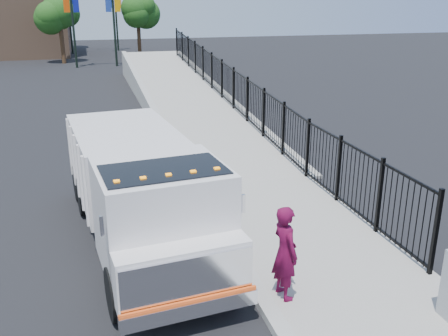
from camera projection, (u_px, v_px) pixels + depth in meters
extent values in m
plane|color=black|center=(234.00, 255.00, 11.07)|extent=(120.00, 120.00, 0.00)
cube|color=#9E998E|center=(357.00, 288.00, 9.72)|extent=(3.55, 12.00, 0.12)
cube|color=#ADAAA3|center=(264.00, 302.00, 9.23)|extent=(0.30, 12.00, 0.16)
cube|color=#9E998E|center=(186.00, 106.00, 26.18)|extent=(3.95, 24.06, 3.19)
cube|color=black|center=(233.00, 102.00, 22.61)|extent=(0.10, 28.00, 1.80)
cube|color=black|center=(139.00, 216.00, 11.72)|extent=(1.68, 6.78, 0.22)
cube|color=white|center=(162.00, 215.00, 9.40)|extent=(2.53, 2.40, 1.97)
cube|color=white|center=(182.00, 270.00, 8.48)|extent=(2.38, 0.93, 0.99)
cube|color=silver|center=(188.00, 281.00, 8.16)|extent=(2.27, 0.31, 0.84)
cube|color=silver|center=(191.00, 309.00, 8.25)|extent=(2.37, 0.42, 0.28)
cube|color=#FB5317|center=(190.00, 301.00, 8.20)|extent=(2.36, 0.30, 0.06)
cube|color=black|center=(164.00, 191.00, 8.99)|extent=(2.29, 1.50, 0.84)
cube|color=white|center=(126.00, 161.00, 12.53)|extent=(2.79, 4.37, 1.68)
cube|color=silver|center=(102.00, 226.00, 7.96)|extent=(0.07, 0.07, 0.35)
cube|color=silver|center=(243.00, 204.00, 8.82)|extent=(0.07, 0.07, 0.35)
cube|color=orange|center=(117.00, 182.00, 8.25)|extent=(0.11, 0.09, 0.06)
cube|color=orange|center=(143.00, 179.00, 8.40)|extent=(0.11, 0.09, 0.06)
cube|color=orange|center=(169.00, 175.00, 8.55)|extent=(0.11, 0.09, 0.06)
cube|color=orange|center=(193.00, 172.00, 8.71)|extent=(0.11, 0.09, 0.06)
cube|color=orange|center=(217.00, 169.00, 8.86)|extent=(0.11, 0.09, 0.06)
cylinder|color=black|center=(117.00, 293.00, 8.78)|extent=(0.42, 1.01, 0.99)
cylinder|color=black|center=(227.00, 271.00, 9.49)|extent=(0.42, 1.01, 0.99)
cylinder|color=black|center=(85.00, 196.00, 13.03)|extent=(0.42, 1.01, 0.99)
cylinder|color=black|center=(162.00, 186.00, 13.75)|extent=(0.42, 1.01, 0.99)
cylinder|color=black|center=(80.00, 183.00, 13.99)|extent=(0.42, 1.01, 0.99)
cylinder|color=black|center=(152.00, 173.00, 14.70)|extent=(0.42, 1.01, 0.99)
imported|color=#58092B|center=(285.00, 252.00, 9.08)|extent=(0.53, 0.72, 1.81)
cylinder|color=black|center=(72.00, 16.00, 38.70)|extent=(0.18, 0.18, 8.00)
cube|color=navy|center=(76.00, 5.00, 38.53)|extent=(0.45, 0.04, 1.10)
cube|color=#CE4007|center=(66.00, 5.00, 38.35)|extent=(0.45, 0.04, 1.10)
cylinder|color=black|center=(114.00, 15.00, 39.64)|extent=(0.18, 0.18, 8.00)
cube|color=orange|center=(117.00, 5.00, 39.46)|extent=(0.45, 0.04, 1.10)
cube|color=navy|center=(108.00, 5.00, 39.29)|extent=(0.45, 0.04, 1.10)
cylinder|color=black|center=(69.00, 12.00, 48.30)|extent=(0.18, 0.18, 8.00)
cube|color=navy|center=(72.00, 3.00, 48.13)|extent=(0.45, 0.04, 1.10)
cube|color=#C33D11|center=(64.00, 3.00, 47.95)|extent=(0.45, 0.04, 1.10)
cylinder|color=black|center=(116.00, 11.00, 51.29)|extent=(0.18, 0.18, 8.00)
cube|color=orange|center=(119.00, 3.00, 51.11)|extent=(0.45, 0.04, 1.10)
cube|color=navy|center=(112.00, 3.00, 50.94)|extent=(0.45, 0.04, 1.10)
cylinder|color=#382314|center=(62.00, 44.00, 42.08)|extent=(0.36, 0.36, 3.20)
sphere|color=#194714|center=(59.00, 14.00, 41.29)|extent=(2.88, 2.88, 2.88)
cylinder|color=#382314|center=(139.00, 38.00, 47.87)|extent=(0.36, 0.36, 3.20)
sphere|color=#194714|center=(138.00, 12.00, 47.09)|extent=(2.58, 2.58, 2.58)
cylinder|color=#382314|center=(65.00, 33.00, 54.18)|extent=(0.36, 0.36, 3.20)
sphere|color=#194714|center=(63.00, 10.00, 53.40)|extent=(3.21, 3.21, 3.21)
cube|color=#8C664C|center=(12.00, 12.00, 47.57)|extent=(10.00, 10.00, 8.00)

